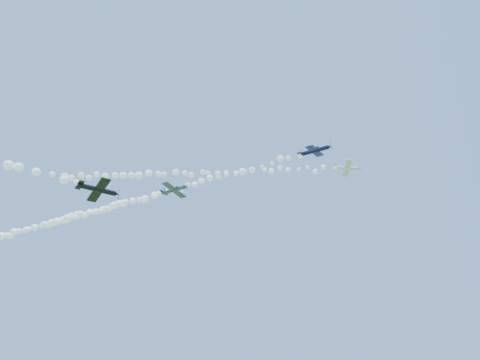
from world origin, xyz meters
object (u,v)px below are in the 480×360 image
at_px(plane_white, 347,168).
at_px(plane_black, 98,190).
at_px(plane_navy, 315,151).
at_px(plane_grey, 174,190).

xyz_separation_m(plane_white, plane_black, (-37.93, -39.46, -15.50)).
xyz_separation_m(plane_navy, plane_grey, (-35.29, -2.10, -2.63)).
height_order(plane_grey, plane_black, plane_grey).
height_order(plane_navy, plane_grey, plane_navy).
height_order(plane_white, plane_navy, plane_white).
height_order(plane_white, plane_grey, plane_white).
height_order(plane_navy, plane_black, plane_navy).
relative_size(plane_white, plane_black, 0.82).
bearing_deg(plane_navy, plane_black, -138.40).
bearing_deg(plane_grey, plane_black, -84.58).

